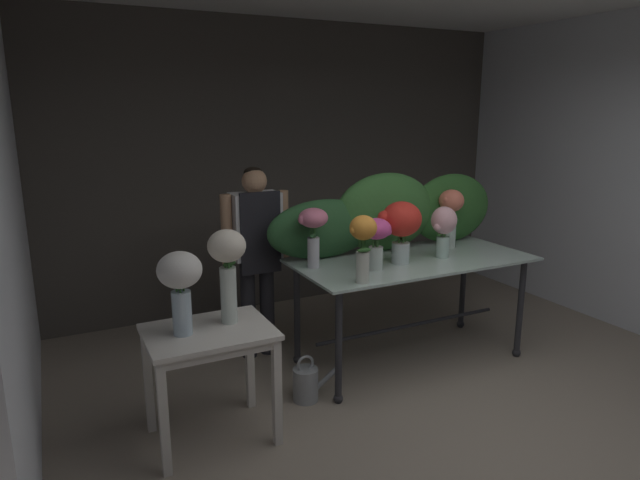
# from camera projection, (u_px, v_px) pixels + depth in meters

# --- Properties ---
(ground_plane) EXTENTS (7.27, 7.27, 0.00)m
(ground_plane) POSITION_uv_depth(u_px,v_px,m) (369.00, 357.00, 4.63)
(ground_plane) COLOR gray
(wall_back) EXTENTS (5.05, 0.12, 2.88)m
(wall_back) POSITION_uv_depth(u_px,v_px,m) (289.00, 166.00, 5.74)
(wall_back) COLOR #4C4742
(wall_back) RESTS_ON ground
(wall_left) EXTENTS (0.12, 3.42, 2.88)m
(wall_left) POSITION_uv_depth(u_px,v_px,m) (1.00, 212.00, 3.21)
(wall_left) COLOR silver
(wall_left) RESTS_ON ground
(wall_right) EXTENTS (0.12, 3.42, 2.88)m
(wall_right) POSITION_uv_depth(u_px,v_px,m) (594.00, 170.00, 5.39)
(wall_right) COLOR silver
(wall_right) RESTS_ON ground
(display_table_glass) EXTENTS (1.90, 0.90, 0.87)m
(display_table_glass) POSITION_uv_depth(u_px,v_px,m) (412.00, 275.00, 4.42)
(display_table_glass) COLOR #B0C9C0
(display_table_glass) RESTS_ON ground
(side_table_white) EXTENTS (0.76, 0.58, 0.73)m
(side_table_white) POSITION_uv_depth(u_px,v_px,m) (209.00, 345.00, 3.36)
(side_table_white) COLOR silver
(side_table_white) RESTS_ON ground
(florist) EXTENTS (0.57, 0.24, 1.58)m
(florist) POSITION_uv_depth(u_px,v_px,m) (256.00, 243.00, 4.45)
(florist) COLOR #232328
(florist) RESTS_ON ground
(foliage_backdrop) EXTENTS (2.15, 0.30, 0.65)m
(foliage_backdrop) POSITION_uv_depth(u_px,v_px,m) (390.00, 215.00, 4.61)
(foliage_backdrop) COLOR #28562D
(foliage_backdrop) RESTS_ON display_table_glass
(vase_scarlet_tulips) EXTENTS (0.35, 0.30, 0.48)m
(vase_scarlet_tulips) POSITION_uv_depth(u_px,v_px,m) (401.00, 224.00, 4.19)
(vase_scarlet_tulips) COLOR silver
(vase_scarlet_tulips) RESTS_ON display_table_glass
(vase_blush_snapdragons) EXTENTS (0.21, 0.20, 0.41)m
(vase_blush_snapdragons) POSITION_uv_depth(u_px,v_px,m) (444.00, 227.00, 4.36)
(vase_blush_snapdragons) COLOR silver
(vase_blush_snapdragons) RESTS_ON display_table_glass
(vase_sunset_carnations) EXTENTS (0.19, 0.19, 0.47)m
(vase_sunset_carnations) POSITION_uv_depth(u_px,v_px,m) (363.00, 241.00, 3.71)
(vase_sunset_carnations) COLOR silver
(vase_sunset_carnations) RESTS_ON display_table_glass
(vase_rosy_stock) EXTENTS (0.23, 0.22, 0.45)m
(vase_rosy_stock) POSITION_uv_depth(u_px,v_px,m) (313.00, 228.00, 4.07)
(vase_rosy_stock) COLOR silver
(vase_rosy_stock) RESTS_ON display_table_glass
(vase_coral_roses) EXTENTS (0.21, 0.21, 0.50)m
(vase_coral_roses) POSITION_uv_depth(u_px,v_px,m) (451.00, 211.00, 4.67)
(vase_coral_roses) COLOR silver
(vase_coral_roses) RESTS_ON display_table_glass
(vase_fuchsia_dahlias) EXTENTS (0.23, 0.22, 0.39)m
(vase_fuchsia_dahlias) POSITION_uv_depth(u_px,v_px,m) (376.00, 237.00, 4.03)
(vase_fuchsia_dahlias) COLOR silver
(vase_fuchsia_dahlias) RESTS_ON display_table_glass
(vase_white_roses_tall) EXTENTS (0.26, 0.26, 0.50)m
(vase_white_roses_tall) POSITION_uv_depth(u_px,v_px,m) (180.00, 281.00, 3.20)
(vase_white_roses_tall) COLOR silver
(vase_white_roses_tall) RESTS_ON side_table_white
(vase_cream_lisianthus_tall) EXTENTS (0.23, 0.23, 0.59)m
(vase_cream_lisianthus_tall) POSITION_uv_depth(u_px,v_px,m) (228.00, 263.00, 3.36)
(vase_cream_lisianthus_tall) COLOR silver
(vase_cream_lisianthus_tall) RESTS_ON side_table_white
(watering_can) EXTENTS (0.35, 0.18, 0.34)m
(watering_can) POSITION_uv_depth(u_px,v_px,m) (306.00, 383.00, 3.92)
(watering_can) COLOR #999EA3
(watering_can) RESTS_ON ground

